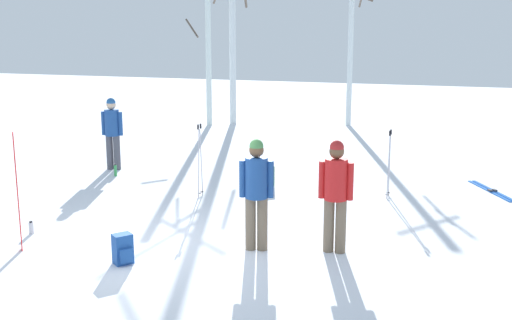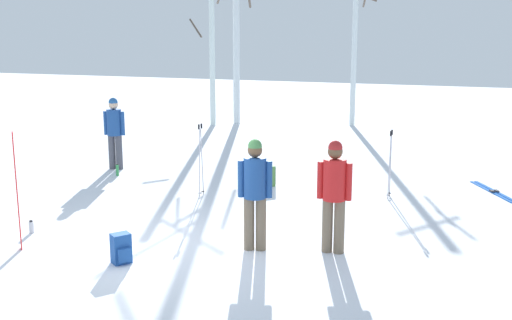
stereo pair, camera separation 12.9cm
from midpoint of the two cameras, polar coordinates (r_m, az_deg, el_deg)
The scene contains 15 objects.
ground_plane at distance 9.79m, azimuth -9.33°, elevation -8.07°, with size 60.00×60.00×0.00m, color white.
person_0 at distance 15.23m, azimuth -13.18°, elevation 2.78°, with size 0.51×0.34×1.72m.
person_1 at distance 9.39m, azimuth -0.35°, elevation -2.51°, with size 0.51×0.34×1.72m.
person_2 at distance 9.36m, azimuth 6.87°, elevation -2.64°, with size 0.52×0.34×1.72m.
ski_pair_planted_0 at distance 10.01m, azimuth -21.21°, elevation -2.85°, with size 0.18×0.20×1.83m.
ski_pair_lying_0 at distance 13.88m, azimuth 20.35°, elevation -2.63°, with size 0.94×1.61×0.05m.
ski_poles_0 at distance 12.66m, azimuth 11.73°, elevation -0.14°, with size 0.07×0.25×1.36m.
ski_poles_1 at distance 12.53m, azimuth -5.42°, elevation 0.19°, with size 0.07×0.22×1.47m.
backpack_1 at distance 13.42m, azimuth 0.73°, elevation -1.46°, with size 0.34×0.35×0.44m.
backpack_2 at distance 9.28m, azimuth -12.40°, elevation -7.94°, with size 0.34×0.34×0.44m.
water_bottle_0 at distance 11.02m, azimuth -20.08°, elevation -5.82°, with size 0.08×0.08×0.22m.
water_bottle_1 at distance 14.68m, azimuth -12.91°, elevation -0.92°, with size 0.07×0.07×0.28m.
birch_tree_0 at distance 21.64m, azimuth -4.55°, elevation 10.17°, with size 1.71×1.35×5.43m.
birch_tree_1 at distance 21.98m, azimuth -2.38°, elevation 13.22°, with size 1.46×1.78×7.24m.
birch_tree_2 at distance 21.75m, azimuth 8.45°, elevation 10.24°, with size 1.32×1.38×5.21m.
Camera 1 is at (4.40, -8.07, 3.32)m, focal length 43.99 mm.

